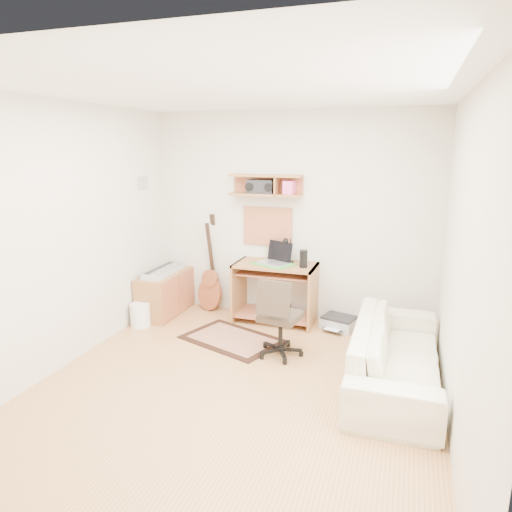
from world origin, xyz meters
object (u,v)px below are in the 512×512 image
(task_chair, at_px, (281,316))
(cabinet, at_px, (165,293))
(desk, at_px, (275,293))
(printer, at_px, (339,322))
(sofa, at_px, (397,344))

(task_chair, xyz_separation_m, cabinet, (-1.78, 0.75, -0.16))
(desk, xyz_separation_m, printer, (0.81, 0.01, -0.29))
(desk, bearing_deg, sofa, -37.27)
(desk, height_order, sofa, sofa)
(desk, xyz_separation_m, sofa, (1.50, -1.14, 0.01))
(cabinet, height_order, sofa, sofa)
(task_chair, height_order, sofa, task_chair)
(task_chair, height_order, cabinet, task_chair)
(task_chair, xyz_separation_m, sofa, (1.18, -0.22, -0.05))
(cabinet, xyz_separation_m, sofa, (2.96, -0.97, 0.11))
(printer, bearing_deg, task_chair, -100.86)
(cabinet, bearing_deg, desk, 6.84)
(desk, distance_m, cabinet, 1.47)
(desk, bearing_deg, cabinet, -173.16)
(desk, distance_m, sofa, 1.89)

